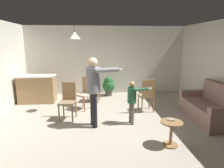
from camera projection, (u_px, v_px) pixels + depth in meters
name	position (u px, v px, depth m)	size (l,w,h in m)	color
ground	(113.00, 123.00, 5.04)	(7.68, 7.68, 0.00)	#9E9384
wall_back	(106.00, 60.00, 7.87)	(6.40, 0.10, 2.70)	silver
couch_floral	(210.00, 108.00, 5.20)	(0.91, 1.83, 1.00)	#8C6B60
kitchen_counter	(37.00, 89.00, 6.75)	(1.26, 0.66, 0.95)	#99754C
side_table_by_couch	(171.00, 131.00, 3.89)	(0.44, 0.44, 0.52)	olive
person_adult	(94.00, 85.00, 4.67)	(0.88, 0.48, 1.71)	black
person_child	(132.00, 98.00, 4.89)	(0.60, 0.32, 1.11)	#60564C
dining_chair_by_counter	(85.00, 92.00, 6.07)	(0.59, 0.59, 1.00)	olive
dining_chair_near_wall	(93.00, 87.00, 6.75)	(0.49, 0.49, 1.00)	olive
dining_chair_centre_back	(147.00, 94.00, 5.80)	(0.46, 0.46, 1.00)	olive
dining_chair_spare	(68.00, 99.00, 5.27)	(0.49, 0.49, 1.00)	olive
potted_plant_corner	(109.00, 85.00, 7.62)	(0.49, 0.49, 0.75)	#4C4742
spare_remote_on_table	(171.00, 120.00, 3.88)	(0.04, 0.13, 0.04)	white
ceiling_light_pendant	(75.00, 35.00, 5.46)	(0.32, 0.32, 0.55)	silver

